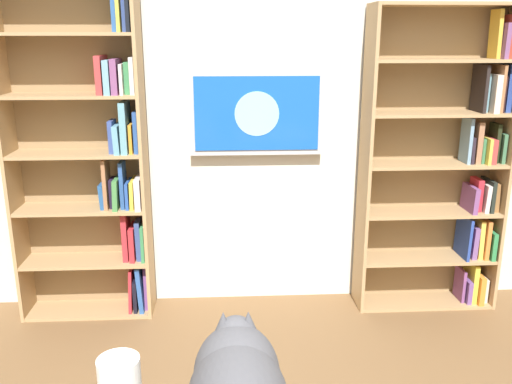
% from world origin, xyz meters
% --- Properties ---
extents(wall_back, '(4.52, 0.06, 2.70)m').
position_xyz_m(wall_back, '(0.00, -2.23, 1.35)').
color(wall_back, silver).
rests_on(wall_back, ground).
extents(bookshelf_left, '(0.95, 0.28, 2.02)m').
position_xyz_m(bookshelf_left, '(-1.27, -2.06, 1.00)').
color(bookshelf_left, tan).
rests_on(bookshelf_left, ground).
extents(bookshelf_right, '(0.86, 0.28, 2.21)m').
position_xyz_m(bookshelf_right, '(1.06, -2.06, 1.10)').
color(bookshelf_right, tan).
rests_on(bookshelf_right, ground).
extents(wall_mounted_tv, '(0.88, 0.07, 0.55)m').
position_xyz_m(wall_mounted_tv, '(0.01, -2.15, 1.34)').
color(wall_mounted_tv, '#B7B7BC').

